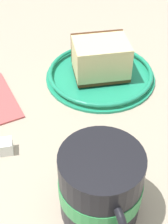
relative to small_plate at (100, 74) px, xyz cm
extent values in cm
cube|color=tan|center=(5.46, 4.67, -2.48)|extent=(114.22, 114.22, 3.49)
cylinder|color=#1E8C66|center=(0.00, 0.00, -0.32)|extent=(18.91, 18.91, 0.83)
torus|color=#1E8C66|center=(0.00, 0.00, 0.43)|extent=(18.07, 18.07, 0.67)
cube|color=#472814|center=(0.00, 0.00, 0.40)|extent=(11.12, 10.90, 0.60)
cube|color=beige|center=(0.00, 0.00, 3.46)|extent=(11.12, 10.90, 5.52)
cube|color=#472814|center=(-2.37, -2.70, 3.46)|extent=(7.17, 6.40, 5.52)
cylinder|color=black|center=(20.87, 15.31, 3.88)|extent=(9.05, 9.05, 9.24)
cylinder|color=green|center=(20.87, 15.31, 3.62)|extent=(9.23, 9.23, 2.38)
cylinder|color=brown|center=(20.87, 15.31, 6.25)|extent=(7.97, 7.97, 0.40)
torus|color=black|center=(23.34, 19.10, 3.88)|extent=(3.36, 4.55, 4.89)
cube|color=white|center=(21.74, 0.03, 0.25)|extent=(2.77, 2.77, 1.96)
camera|label=1|loc=(39.02, 27.50, 34.37)|focal=53.99mm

